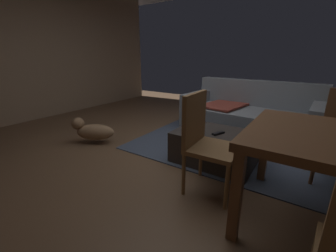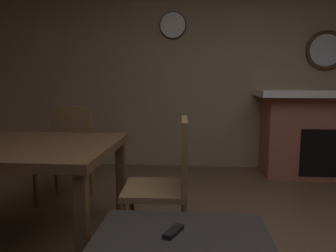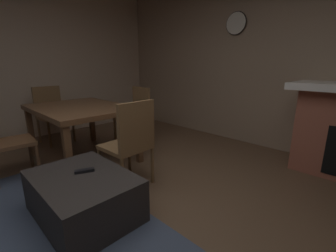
{
  "view_description": "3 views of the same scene",
  "coord_description": "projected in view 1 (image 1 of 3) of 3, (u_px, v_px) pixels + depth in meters",
  "views": [
    {
      "loc": [
        1.37,
        -2.33,
        1.25
      ],
      "look_at": [
        0.1,
        -0.44,
        0.52
      ],
      "focal_mm": 23.53,
      "sensor_mm": 36.0,
      "label": 1
    },
    {
      "loc": [
        0.4,
        1.59,
        1.18
      ],
      "look_at": [
        0.59,
        -0.53,
        0.89
      ],
      "focal_mm": 34.42,
      "sensor_mm": 36.0,
      "label": 2
    },
    {
      "loc": [
        -1.25,
        0.75,
        1.26
      ],
      "look_at": [
        0.11,
        -0.62,
        0.75
      ],
      "focal_mm": 24.37,
      "sensor_mm": 36.0,
      "label": 3
    }
  ],
  "objects": [
    {
      "name": "area_rug",
      "position": [
        230.0,
        145.0,
        3.19
      ],
      "size": [
        2.6,
        2.0,
        0.01
      ],
      "primitive_type": "cube",
      "color": "#3D475B",
      "rests_on": "ground"
    },
    {
      "name": "wall_left",
      "position": [
        34.0,
        46.0,
        4.28
      ],
      "size": [
        0.12,
        6.16,
        2.84
      ],
      "primitive_type": "cube",
      "color": "#9E846B",
      "rests_on": "ground"
    },
    {
      "name": "dining_chair_west",
      "position": [
        205.0,
        138.0,
        2.03
      ],
      "size": [
        0.46,
        0.46,
        0.93
      ],
      "color": "brown",
      "rests_on": "ground"
    },
    {
      "name": "small_dog",
      "position": [
        93.0,
        131.0,
        3.24
      ],
      "size": [
        0.6,
        0.48,
        0.34
      ],
      "color": "#8C6B4C",
      "rests_on": "ground"
    },
    {
      "name": "couch",
      "position": [
        249.0,
        116.0,
        3.6
      ],
      "size": [
        2.06,
        1.07,
        0.85
      ],
      "color": "slate",
      "rests_on": "ground"
    },
    {
      "name": "tv_remote",
      "position": [
        218.0,
        133.0,
        2.54
      ],
      "size": [
        0.11,
        0.17,
        0.02
      ],
      "primitive_type": "cube",
      "rotation": [
        0.0,
        0.0,
        -0.4
      ],
      "color": "black",
      "rests_on": "ottoman_coffee_table"
    },
    {
      "name": "ottoman_coffee_table",
      "position": [
        215.0,
        147.0,
        2.66
      ],
      "size": [
        0.93,
        0.68,
        0.38
      ],
      "primitive_type": "cube",
      "color": "#2D2826",
      "rests_on": "ground"
    },
    {
      "name": "floor",
      "position": [
        180.0,
        153.0,
        2.95
      ],
      "size": [
        8.0,
        8.0,
        0.0
      ],
      "primitive_type": "plane",
      "color": "brown"
    }
  ]
}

